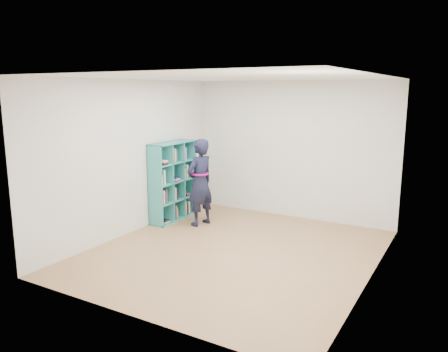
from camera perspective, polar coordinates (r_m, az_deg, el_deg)
The scene contains 9 objects.
floor at distance 6.75m, azimuth 1.32°, elevation -9.87°, with size 4.50×4.50×0.00m, color #9A6E46.
ceiling at distance 6.30m, azimuth 1.43°, elevation 12.78°, with size 4.50×4.50×0.00m, color white.
wall_left at distance 7.55m, azimuth -12.08°, elevation 2.37°, with size 0.02×4.50×2.60m, color silver.
wall_right at distance 5.73m, azimuth 19.20°, elevation -0.74°, with size 0.02×4.50×2.60m, color silver.
wall_back at distance 8.42m, azimuth 8.74°, elevation 3.37°, with size 4.00×0.02×2.60m, color silver.
wall_front at distance 4.59m, azimuth -12.21°, elevation -3.20°, with size 4.00×0.02×2.60m, color silver.
bookshelf at distance 8.27m, azimuth -6.83°, elevation -0.83°, with size 0.32×1.11×1.48m.
person at distance 7.87m, azimuth -3.16°, elevation -0.83°, with size 0.50×0.65×1.58m.
smartphone at distance 7.99m, azimuth -3.41°, elevation 0.12°, with size 0.02×0.10×0.14m.
Camera 1 is at (3.01, -5.53, 2.42)m, focal length 35.00 mm.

